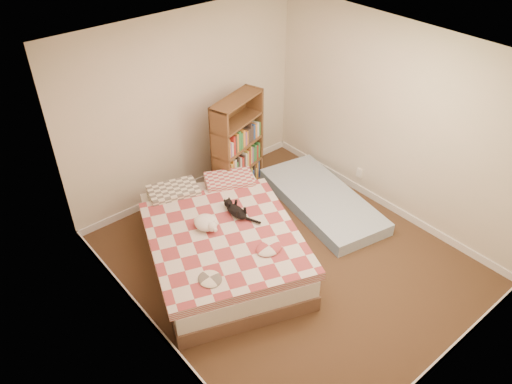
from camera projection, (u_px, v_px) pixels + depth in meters
room at (291, 177)px, 5.26m from camera, size 3.51×4.01×2.51m
bed at (219, 242)px, 5.83m from camera, size 2.21×2.60×0.59m
bookshelf at (237, 157)px, 6.86m from camera, size 0.94×0.54×1.42m
floor_mattress at (322, 200)px, 6.78m from camera, size 1.21×2.05×0.17m
black_cat at (235, 210)px, 5.80m from camera, size 0.20×0.55×0.13m
white_dog at (207, 223)px, 5.60m from camera, size 0.38×0.38×0.14m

